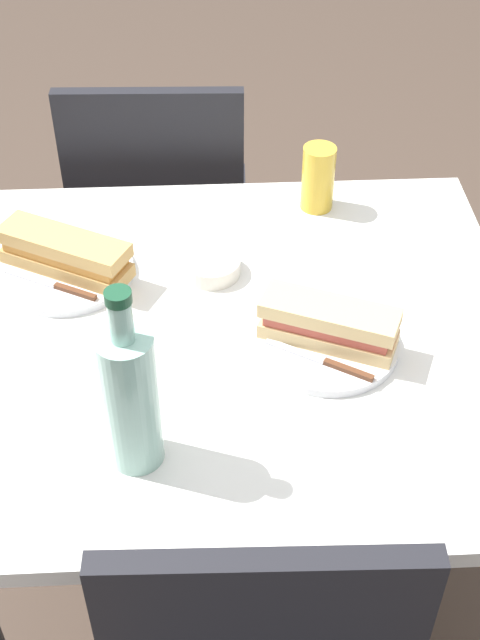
# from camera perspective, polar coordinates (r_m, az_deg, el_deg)

# --- Properties ---
(ground_plane) EXTENTS (8.00, 8.00, 0.00)m
(ground_plane) POSITION_cam_1_polar(r_m,az_deg,el_deg) (1.94, -0.00, -16.59)
(ground_plane) COLOR #47382D
(dining_table) EXTENTS (0.93, 0.87, 0.72)m
(dining_table) POSITION_cam_1_polar(r_m,az_deg,el_deg) (1.46, -0.00, -4.12)
(dining_table) COLOR silver
(dining_table) RESTS_ON ground
(chair_near) EXTENTS (0.41, 0.41, 0.88)m
(chair_near) POSITION_cam_1_polar(r_m,az_deg,el_deg) (2.01, -5.29, 6.85)
(chair_near) COLOR black
(chair_near) RESTS_ON ground
(plate_near) EXTENTS (0.23, 0.23, 0.01)m
(plate_near) POSITION_cam_1_polar(r_m,az_deg,el_deg) (1.35, 5.86, -1.53)
(plate_near) COLOR white
(plate_near) RESTS_ON dining_table
(baguette_sandwich_near) EXTENTS (0.22, 0.15, 0.07)m
(baguette_sandwich_near) POSITION_cam_1_polar(r_m,az_deg,el_deg) (1.32, 5.98, -0.22)
(baguette_sandwich_near) COLOR #DBB77A
(baguette_sandwich_near) RESTS_ON plate_near
(knife_near) EXTENTS (0.16, 0.10, 0.01)m
(knife_near) POSITION_cam_1_polar(r_m,az_deg,el_deg) (1.30, 5.74, -2.80)
(knife_near) COLOR silver
(knife_near) RESTS_ON plate_near
(plate_far) EXTENTS (0.23, 0.23, 0.01)m
(plate_far) POSITION_cam_1_polar(r_m,az_deg,el_deg) (1.51, -11.45, 3.18)
(plate_far) COLOR white
(plate_far) RESTS_ON dining_table
(baguette_sandwich_far) EXTENTS (0.24, 0.17, 0.07)m
(baguette_sandwich_far) POSITION_cam_1_polar(r_m,az_deg,el_deg) (1.48, -11.66, 4.44)
(baguette_sandwich_far) COLOR tan
(baguette_sandwich_far) RESTS_ON plate_far
(knife_far) EXTENTS (0.16, 0.09, 0.01)m
(knife_far) POSITION_cam_1_polar(r_m,az_deg,el_deg) (1.47, -12.23, 2.26)
(knife_far) COLOR silver
(knife_far) RESTS_ON plate_far
(water_bottle) EXTENTS (0.08, 0.08, 0.30)m
(water_bottle) POSITION_cam_1_polar(r_m,az_deg,el_deg) (1.12, -7.36, -5.13)
(water_bottle) COLOR #99C6B7
(water_bottle) RESTS_ON dining_table
(beer_glass) EXTENTS (0.06, 0.06, 0.13)m
(beer_glass) POSITION_cam_1_polar(r_m,az_deg,el_deg) (1.63, 5.25, 9.47)
(beer_glass) COLOR gold
(beer_glass) RESTS_ON dining_table
(olive_bowl) EXTENTS (0.10, 0.10, 0.03)m
(olive_bowl) POSITION_cam_1_polar(r_m,az_deg,el_deg) (1.48, -1.93, 3.63)
(olive_bowl) COLOR silver
(olive_bowl) RESTS_ON dining_table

